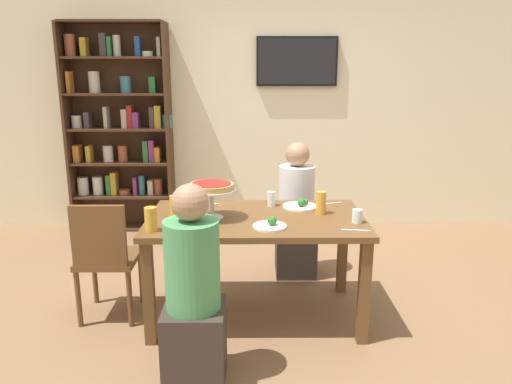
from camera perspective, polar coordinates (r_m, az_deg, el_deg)
name	(u,v)px	position (r m, az deg, el deg)	size (l,w,h in m)	color
ground_plane	(256,314)	(3.59, 0.01, -14.30)	(12.00, 12.00, 0.00)	#846042
rear_partition	(255,100)	(5.36, -0.17, 10.86)	(8.00, 0.12, 2.80)	beige
dining_table	(256,230)	(3.33, 0.01, -4.55)	(1.49, 0.87, 0.74)	brown
bookshelf	(119,128)	(5.39, -15.95, 7.39)	(1.12, 0.30, 2.21)	#422819
television	(297,61)	(5.29, 4.89, 15.24)	(0.86, 0.05, 0.51)	black
diner_far_right	(296,219)	(4.09, 4.80, -3.23)	(0.34, 0.34, 1.15)	#382D28
diner_near_left	(193,300)	(2.72, -7.45, -12.67)	(0.34, 0.34, 1.15)	#382D28
chair_head_west	(106,255)	(3.49, -17.48, -7.13)	(0.40, 0.40, 0.87)	brown
deep_dish_pizza_stand	(212,189)	(3.22, -5.31, 0.35)	(0.33, 0.33, 0.25)	silver
salad_plate_near_diner	(301,205)	(3.53, 5.32, -1.59)	(0.25, 0.25, 0.07)	white
salad_plate_far_diner	(270,225)	(3.08, 1.72, -3.91)	(0.22, 0.22, 0.07)	white
beer_glass_amber_tall	(151,219)	(3.06, -12.40, -3.18)	(0.08, 0.08, 0.15)	gold
beer_glass_amber_short	(321,203)	(3.38, 7.75, -1.28)	(0.07, 0.07, 0.16)	gold
beer_glass_amber_spare	(174,206)	(3.34, -9.69, -1.65)	(0.06, 0.06, 0.15)	gold
water_glass_clear_near	(271,199)	(3.55, 1.85, -0.82)	(0.06, 0.06, 0.11)	white
water_glass_clear_far	(357,216)	(3.23, 11.96, -2.83)	(0.07, 0.07, 0.09)	white
cutlery_fork_near	(331,204)	(3.66, 8.93, -1.36)	(0.18, 0.02, 0.01)	silver
cutlery_knife_near	(356,230)	(3.08, 11.82, -4.48)	(0.18, 0.02, 0.01)	silver
cutlery_fork_far	(207,204)	(3.62, -5.86, -1.46)	(0.18, 0.02, 0.01)	silver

